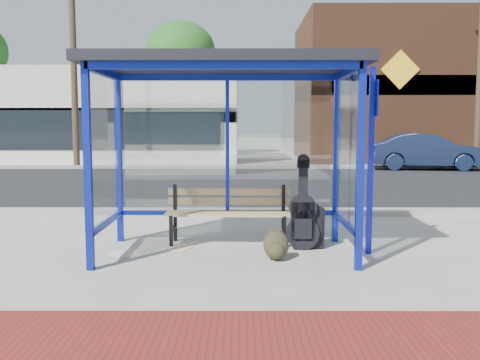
{
  "coord_description": "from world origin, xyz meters",
  "views": [
    {
      "loc": [
        0.19,
        -6.61,
        1.62
      ],
      "look_at": [
        0.17,
        0.2,
        0.92
      ],
      "focal_mm": 40.0,
      "sensor_mm": 36.0,
      "label": 1
    }
  ],
  "objects_px": {
    "guitar_bag": "(303,217)",
    "parked_car": "(426,151)",
    "bench": "(229,211)",
    "backpack": "(276,246)",
    "suitcase": "(310,228)"
  },
  "relations": [
    {
      "from": "backpack",
      "to": "suitcase",
      "type": "bearing_deg",
      "value": 50.71
    },
    {
      "from": "suitcase",
      "to": "parked_car",
      "type": "distance_m",
      "value": 13.64
    },
    {
      "from": "bench",
      "to": "backpack",
      "type": "height_order",
      "value": "bench"
    },
    {
      "from": "backpack",
      "to": "parked_car",
      "type": "bearing_deg",
      "value": 62.49
    },
    {
      "from": "guitar_bag",
      "to": "backpack",
      "type": "distance_m",
      "value": 0.72
    },
    {
      "from": "bench",
      "to": "parked_car",
      "type": "relative_size",
      "value": 0.43
    },
    {
      "from": "suitcase",
      "to": "backpack",
      "type": "xyz_separation_m",
      "value": [
        -0.49,
        -0.63,
        -0.1
      ]
    },
    {
      "from": "guitar_bag",
      "to": "parked_car",
      "type": "bearing_deg",
      "value": 64.69
    },
    {
      "from": "bench",
      "to": "backpack",
      "type": "xyz_separation_m",
      "value": [
        0.59,
        -0.91,
        -0.28
      ]
    },
    {
      "from": "guitar_bag",
      "to": "parked_car",
      "type": "xyz_separation_m",
      "value": [
        5.89,
        12.43,
        0.23
      ]
    },
    {
      "from": "bench",
      "to": "backpack",
      "type": "relative_size",
      "value": 4.64
    },
    {
      "from": "guitar_bag",
      "to": "suitcase",
      "type": "height_order",
      "value": "guitar_bag"
    },
    {
      "from": "suitcase",
      "to": "backpack",
      "type": "distance_m",
      "value": 0.8
    },
    {
      "from": "bench",
      "to": "parked_car",
      "type": "distance_m",
      "value": 13.89
    },
    {
      "from": "guitar_bag",
      "to": "parked_car",
      "type": "height_order",
      "value": "parked_car"
    }
  ]
}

